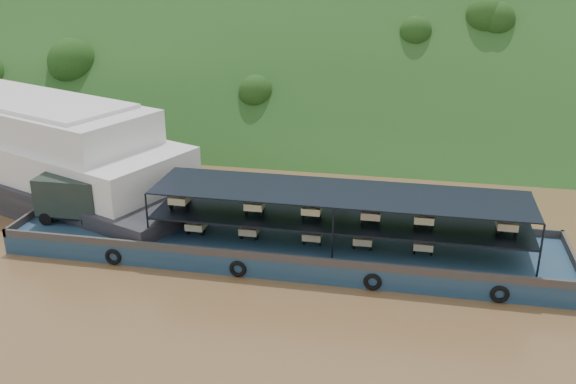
# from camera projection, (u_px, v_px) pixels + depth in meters

# --- Properties ---
(ground) EXTENTS (160.00, 160.00, 0.00)m
(ground) POSITION_uv_depth(u_px,v_px,m) (309.00, 258.00, 40.75)
(ground) COLOR brown
(ground) RESTS_ON ground
(hillside) EXTENTS (140.00, 39.60, 39.60)m
(hillside) POSITION_uv_depth(u_px,v_px,m) (362.00, 118.00, 73.67)
(hillside) COLOR #183A15
(hillside) RESTS_ON ground
(cargo_barge) EXTENTS (35.00, 7.18, 4.54)m
(cargo_barge) POSITION_uv_depth(u_px,v_px,m) (269.00, 238.00, 40.99)
(cargo_barge) COLOR #15314C
(cargo_barge) RESTS_ON ground
(passenger_ferry) EXTENTS (38.67, 22.96, 7.67)m
(passenger_ferry) POSITION_uv_depth(u_px,v_px,m) (15.00, 147.00, 51.90)
(passenger_ferry) COLOR black
(passenger_ferry) RESTS_ON ground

